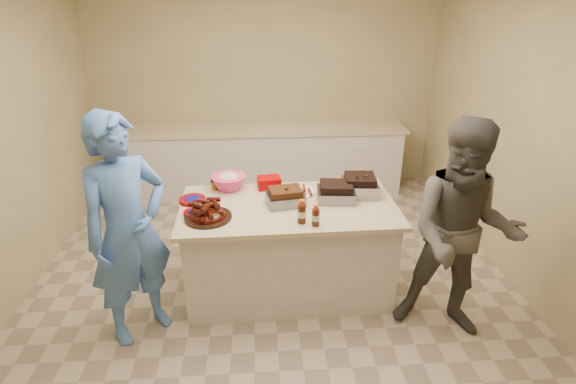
{
  "coord_description": "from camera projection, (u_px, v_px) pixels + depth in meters",
  "views": [
    {
      "loc": [
        -0.1,
        -3.43,
        2.58
      ],
      "look_at": [
        0.13,
        0.03,
        0.97
      ],
      "focal_mm": 28.0,
      "sensor_mm": 36.0,
      "label": 1
    }
  ],
  "objects": [
    {
      "name": "room",
      "position": [
        274.0,
        288.0,
        4.19
      ],
      "size": [
        4.5,
        5.0,
        2.7
      ],
      "primitive_type": null,
      "color": "tan",
      "rests_on": "ground"
    },
    {
      "name": "back_counter",
      "position": [
        267.0,
        160.0,
        6.0
      ],
      "size": [
        3.6,
        0.64,
        0.9
      ],
      "primitive_type": null,
      "color": "silver",
      "rests_on": "ground"
    },
    {
      "name": "island",
      "position": [
        288.0,
        289.0,
        4.19
      ],
      "size": [
        1.86,
        1.01,
        0.87
      ],
      "primitive_type": null,
      "rotation": [
        0.0,
        0.0,
        0.02
      ],
      "color": "silver",
      "rests_on": "ground"
    },
    {
      "name": "rib_platter",
      "position": [
        208.0,
        218.0,
        3.61
      ],
      "size": [
        0.44,
        0.44,
        0.15
      ],
      "primitive_type": null,
      "rotation": [
        0.0,
        0.0,
        0.16
      ],
      "color": "#3E0C03",
      "rests_on": "island"
    },
    {
      "name": "pulled_pork_tray",
      "position": [
        285.0,
        204.0,
        3.84
      ],
      "size": [
        0.35,
        0.28,
        0.09
      ],
      "primitive_type": "cube",
      "rotation": [
        0.0,
        0.0,
        0.17
      ],
      "color": "#47230F",
      "rests_on": "island"
    },
    {
      "name": "brisket_tray",
      "position": [
        336.0,
        200.0,
        3.92
      ],
      "size": [
        0.35,
        0.3,
        0.1
      ],
      "primitive_type": "cube",
      "rotation": [
        0.0,
        0.0,
        -0.09
      ],
      "color": "black",
      "rests_on": "island"
    },
    {
      "name": "roasting_pan",
      "position": [
        359.0,
        194.0,
        4.02
      ],
      "size": [
        0.33,
        0.33,
        0.12
      ],
      "primitive_type": "cube",
      "rotation": [
        0.0,
        0.0,
        -0.08
      ],
      "color": "gray",
      "rests_on": "island"
    },
    {
      "name": "coleslaw_bowl",
      "position": [
        229.0,
        189.0,
        4.13
      ],
      "size": [
        0.33,
        0.33,
        0.22
      ],
      "primitive_type": null,
      "rotation": [
        0.0,
        0.0,
        0.02
      ],
      "color": "#D93483",
      "rests_on": "island"
    },
    {
      "name": "sausage_plate",
      "position": [
        299.0,
        192.0,
        4.05
      ],
      "size": [
        0.31,
        0.31,
        0.05
      ],
      "primitive_type": "cylinder",
      "rotation": [
        0.0,
        0.0,
        -0.04
      ],
      "color": "silver",
      "rests_on": "island"
    },
    {
      "name": "mac_cheese_dish",
      "position": [
        350.0,
        189.0,
        4.12
      ],
      "size": [
        0.32,
        0.26,
        0.08
      ],
      "primitive_type": "cube",
      "rotation": [
        0.0,
        0.0,
        -0.15
      ],
      "color": "#D99E00",
      "rests_on": "island"
    },
    {
      "name": "bbq_bottle_a",
      "position": [
        302.0,
        223.0,
        3.54
      ],
      "size": [
        0.07,
        0.07,
        0.2
      ],
      "primitive_type": "cylinder",
      "rotation": [
        0.0,
        0.0,
        0.02
      ],
      "color": "#3F170C",
      "rests_on": "island"
    },
    {
      "name": "bbq_bottle_b",
      "position": [
        315.0,
        225.0,
        3.5
      ],
      "size": [
        0.06,
        0.06,
        0.18
      ],
      "primitive_type": "cylinder",
      "rotation": [
        0.0,
        0.0,
        0.02
      ],
      "color": "#3F170C",
      "rests_on": "island"
    },
    {
      "name": "mustard_bottle",
      "position": [
        271.0,
        201.0,
        3.89
      ],
      "size": [
        0.04,
        0.04,
        0.11
      ],
      "primitive_type": "cylinder",
      "rotation": [
        0.0,
        0.0,
        0.02
      ],
      "color": "#EEAF04",
      "rests_on": "island"
    },
    {
      "name": "sauce_bowl",
      "position": [
        284.0,
        198.0,
        3.95
      ],
      "size": [
        0.14,
        0.05,
        0.14
      ],
      "primitive_type": "imported",
      "rotation": [
        0.0,
        0.0,
        0.02
      ],
      "color": "silver",
      "rests_on": "island"
    },
    {
      "name": "plate_stack_large",
      "position": [
        193.0,
        201.0,
        3.89
      ],
      "size": [
        0.23,
        0.23,
        0.03
      ],
      "primitive_type": "cylinder",
      "rotation": [
        0.0,
        0.0,
        0.02
      ],
      "color": "#920001",
      "rests_on": "island"
    },
    {
      "name": "plate_stack_small",
      "position": [
        194.0,
        214.0,
        3.68
      ],
      "size": [
        0.17,
        0.17,
        0.02
      ],
      "primitive_type": "cylinder",
      "rotation": [
        0.0,
        0.0,
        0.02
      ],
      "color": "#920001",
      "rests_on": "island"
    },
    {
      "name": "plastic_cup",
      "position": [
        216.0,
        189.0,
        4.12
      ],
      "size": [
        0.1,
        0.09,
        0.09
      ],
      "primitive_type": "imported",
      "rotation": [
        0.0,
        0.0,
        0.02
      ],
      "color": "#86430C",
      "rests_on": "island"
    },
    {
      "name": "basket_stack",
      "position": [
        269.0,
        188.0,
        4.15
      ],
      "size": [
        0.22,
        0.18,
        0.1
      ],
      "primitive_type": "cube",
      "rotation": [
        0.0,
        0.0,
        0.11
      ],
      "color": "#920001",
      "rests_on": "island"
    },
    {
      "name": "guest_blue",
      "position": [
        145.0,
        328.0,
        3.71
      ],
      "size": [
        1.71,
        1.81,
        0.44
      ],
      "primitive_type": "imported",
      "rotation": [
        0.0,
        0.0,
        0.73
      ],
      "color": "#4B7CCF",
      "rests_on": "ground"
    },
    {
      "name": "guest_gray",
      "position": [
        445.0,
        326.0,
        3.73
      ],
      "size": [
        1.41,
        1.95,
        0.67
      ],
      "primitive_type": "imported",
      "rotation": [
        0.0,
        0.0,
        -0.34
      ],
      "color": "#54514C",
      "rests_on": "ground"
    }
  ]
}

